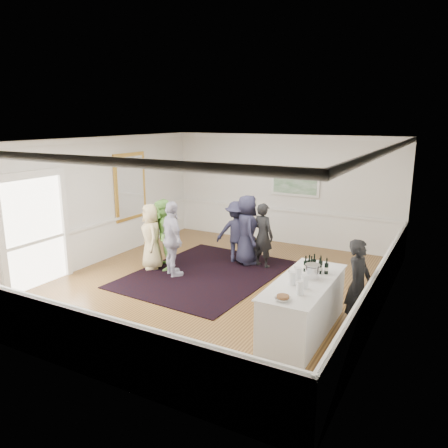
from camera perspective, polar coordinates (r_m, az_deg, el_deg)
The scene contains 23 objects.
floor at distance 9.90m, azimuth -1.10°, elevation -7.94°, with size 8.00×8.00×0.00m, color olive.
ceiling at distance 9.22m, azimuth -1.20°, elevation 10.89°, with size 7.00×8.00×0.02m, color white.
wall_left at distance 11.54m, azimuth -16.44°, elevation 2.90°, with size 0.02×8.00×3.20m, color white.
wall_right at distance 8.32m, azimuth 20.29°, elevation -1.44°, with size 0.02×8.00×3.20m, color white.
wall_back at distance 13.00m, azimuth 7.65°, elevation 4.49°, with size 7.00×0.02×3.20m, color white.
wall_front at distance 6.40m, azimuth -19.27°, elevation -5.77°, with size 7.00×0.02×3.20m, color white.
wainscoting at distance 9.73m, azimuth -1.12°, elevation -5.20°, with size 7.00×8.00×1.00m, color white, non-canonical shape.
mirror at distance 12.41m, azimuth -12.12°, elevation 4.82°, with size 0.05×1.25×1.85m.
doorway at distance 10.31m, azimuth -23.57°, elevation 0.03°, with size 0.10×1.78×2.56m.
landscape_painting at distance 12.78m, azimuth 9.27°, elevation 5.10°, with size 1.44×0.06×0.66m.
area_rug at distance 10.55m, azimuth -2.41°, elevation -6.50°, with size 3.04×3.99×0.02m, color black.
serving_table at distance 7.79m, azimuth 10.33°, elevation -10.54°, with size 0.89×2.35×0.95m.
bartender at distance 8.07m, azimuth 17.09°, elevation -7.55°, with size 0.59×0.39×1.62m, color black.
guest_tan at distance 10.87m, azimuth -9.43°, elevation -1.61°, with size 0.80×0.52×1.63m, color #CBB57F.
guest_green at distance 10.75m, azimuth -8.02°, elevation -1.42°, with size 0.85×0.66×1.74m, color #6EB448.
guest_lilac at distance 10.25m, azimuth -6.76°, elevation -1.99°, with size 1.05×0.44×1.79m, color #B0ACC0.
guest_dark_a at distance 11.22m, azimuth 1.64°, elevation -1.03°, with size 1.03×0.59×1.60m, color #212137.
guest_dark_b at distance 10.87m, azimuth 5.09°, elevation -1.48°, with size 0.59×0.39×1.63m, color black.
guest_navy at distance 11.06m, azimuth 3.01°, elevation -0.77°, with size 0.87×0.57×1.78m, color #212137.
wine_bottles at distance 8.03m, azimuth 11.84°, elevation -5.06°, with size 0.44×0.24×0.31m.
juice_pitchers at distance 7.29m, azimuth 9.74°, elevation -7.20°, with size 0.37×0.70×0.24m.
ice_bucket at distance 7.72m, azimuth 11.47°, elevation -6.13°, with size 0.26×0.26×0.24m, color silver.
nut_bowl at distance 6.77m, azimuth 7.70°, elevation -9.56°, with size 0.25×0.25×0.07m.
Camera 1 is at (4.57, -7.99, 3.65)m, focal length 35.00 mm.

